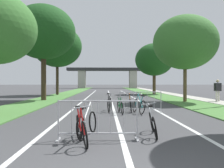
{
  "coord_description": "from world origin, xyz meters",
  "views": [
    {
      "loc": [
        -0.44,
        -2.9,
        1.52
      ],
      "look_at": [
        0.42,
        29.79,
        1.29
      ],
      "focal_mm": 37.75,
      "sensor_mm": 36.0,
      "label": 1
    }
  ],
  "objects": [
    {
      "name": "bicycle_red_4",
      "position": [
        -1.04,
        2.91,
        0.37
      ],
      "size": [
        0.52,
        1.63,
        0.99
      ],
      "rotation": [
        0.0,
        0.0,
        3.38
      ],
      "color": "black",
      "rests_on": "ground"
    },
    {
      "name": "crowd_barrier_second",
      "position": [
        1.32,
        8.97,
        0.52
      ],
      "size": [
        2.15,
        0.55,
        1.05
      ],
      "rotation": [
        0.0,
        0.0,
        -0.05
      ],
      "color": "#ADADB2",
      "rests_on": "ground"
    },
    {
      "name": "bicycle_silver_6",
      "position": [
        0.89,
        3.73,
        0.35
      ],
      "size": [
        0.46,
        1.63,
        0.92
      ],
      "rotation": [
        0.0,
        0.0,
        -0.11
      ],
      "color": "black",
      "rests_on": "ground"
    },
    {
      "name": "bicycle_teal_2",
      "position": [
        1.18,
        8.58,
        0.38
      ],
      "size": [
        0.54,
        1.72,
        1.01
      ],
      "rotation": [
        0.0,
        0.0,
        0.2
      ],
      "color": "black",
      "rests_on": "ground"
    },
    {
      "name": "bicycle_orange_5",
      "position": [
        0.85,
        9.34,
        0.38
      ],
      "size": [
        0.56,
        1.74,
        0.96
      ],
      "rotation": [
        0.0,
        0.0,
        -0.09
      ],
      "color": "black",
      "rests_on": "ground"
    },
    {
      "name": "lane_stripe_left_lane",
      "position": [
        -2.29,
        20.29,
        0.0
      ],
      "size": [
        0.14,
        40.58,
        0.01
      ],
      "primitive_type": "cube",
      "color": "silver",
      "rests_on": "ground"
    },
    {
      "name": "grass_verge_right",
      "position": [
        5.6,
        28.7,
        0.03
      ],
      "size": [
        2.86,
        70.14,
        0.05
      ],
      "primitive_type": "cube",
      "color": "#477A38",
      "rests_on": "ground"
    },
    {
      "name": "tree_right_oak_near",
      "position": [
        5.73,
        26.94,
        4.41
      ],
      "size": [
        4.85,
        4.85,
        6.48
      ],
      "color": "#4C3823",
      "rests_on": "ground"
    },
    {
      "name": "lane_stripe_right_lane",
      "position": [
        2.29,
        20.29,
        0.0
      ],
      "size": [
        0.14,
        40.58,
        0.01
      ],
      "primitive_type": "cube",
      "color": "silver",
      "rests_on": "ground"
    },
    {
      "name": "tree_right_pine_near",
      "position": [
        5.63,
        14.96,
        4.57
      ],
      "size": [
        4.87,
        4.87,
        6.65
      ],
      "color": "brown",
      "rests_on": "ground"
    },
    {
      "name": "bicycle_green_1",
      "position": [
        0.26,
        8.58,
        0.34
      ],
      "size": [
        0.48,
        1.65,
        0.85
      ],
      "rotation": [
        0.0,
        0.0,
        3.25
      ],
      "color": "black",
      "rests_on": "ground"
    },
    {
      "name": "tree_left_cypress_far",
      "position": [
        -6.2,
        25.16,
        5.78
      ],
      "size": [
        5.8,
        5.8,
        8.26
      ],
      "color": "#3D2D1E",
      "rests_on": "ground"
    },
    {
      "name": "pedestrian_strolling",
      "position": [
        8.07,
        14.76,
        1.06
      ],
      "size": [
        0.62,
        0.35,
        1.74
      ],
      "rotation": [
        0.0,
        0.0,
        0.13
      ],
      "color": "beige",
      "rests_on": "ground"
    },
    {
      "name": "lane_stripe_center",
      "position": [
        0.0,
        20.29,
        0.0
      ],
      "size": [
        0.14,
        40.58,
        0.01
      ],
      "primitive_type": "cube",
      "color": "silver",
      "rests_on": "ground"
    },
    {
      "name": "sidewalk_path_right",
      "position": [
        7.87,
        28.7,
        0.04
      ],
      "size": [
        1.67,
        70.14,
        0.08
      ],
      "primitive_type": "cube",
      "color": "#ADA89E",
      "rests_on": "ground"
    },
    {
      "name": "crowd_barrier_nearest",
      "position": [
        -0.65,
        3.27,
        0.52
      ],
      "size": [
        2.13,
        0.45,
        1.05
      ],
      "rotation": [
        0.0,
        0.0,
        -0.01
      ],
      "color": "#ADADB2",
      "rests_on": "ground"
    },
    {
      "name": "tree_left_oak_mid",
      "position": [
        -5.6,
        16.75,
        5.65
      ],
      "size": [
        5.27,
        5.27,
        7.91
      ],
      "color": "#3D2D1E",
      "rests_on": "ground"
    },
    {
      "name": "overpass_bridge",
      "position": [
        0.0,
        57.97,
        3.68
      ],
      "size": [
        20.72,
        3.06,
        5.26
      ],
      "color": "#2D2D30",
      "rests_on": "ground"
    },
    {
      "name": "bicycle_white_0",
      "position": [
        -0.96,
        3.7,
        0.36
      ],
      "size": [
        0.55,
        1.66,
        0.97
      ],
      "rotation": [
        0.0,
        0.0,
        -0.24
      ],
      "color": "black",
      "rests_on": "ground"
    },
    {
      "name": "grass_verge_left",
      "position": [
        -5.6,
        28.7,
        0.03
      ],
      "size": [
        2.86,
        70.14,
        0.05
      ],
      "primitive_type": "cube",
      "color": "#477A38",
      "rests_on": "ground"
    },
    {
      "name": "bicycle_black_3",
      "position": [
        -0.24,
        9.42,
        0.38
      ],
      "size": [
        0.48,
        1.76,
        0.97
      ],
      "rotation": [
        0.0,
        0.0,
        -0.13
      ],
      "color": "black",
      "rests_on": "ground"
    }
  ]
}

